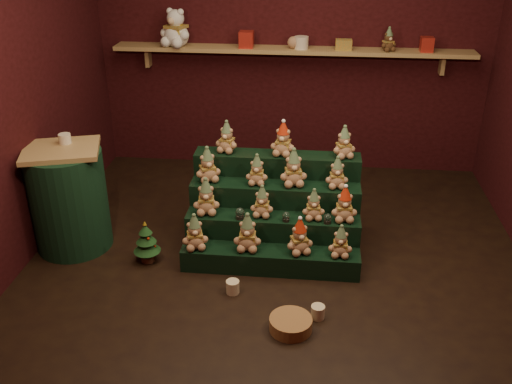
# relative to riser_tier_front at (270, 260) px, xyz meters

# --- Properties ---
(ground) EXTENTS (4.00, 4.00, 0.00)m
(ground) POSITION_rel_riser_tier_front_xyz_m (0.04, 0.10, -0.09)
(ground) COLOR black
(ground) RESTS_ON ground
(back_wall) EXTENTS (4.00, 0.10, 2.80)m
(back_wall) POSITION_rel_riser_tier_front_xyz_m (0.04, 2.15, 1.31)
(back_wall) COLOR black
(back_wall) RESTS_ON ground
(front_wall) EXTENTS (4.00, 0.10, 2.80)m
(front_wall) POSITION_rel_riser_tier_front_xyz_m (0.04, -1.95, 1.31)
(front_wall) COLOR black
(front_wall) RESTS_ON ground
(left_wall) EXTENTS (0.10, 4.00, 2.80)m
(left_wall) POSITION_rel_riser_tier_front_xyz_m (-2.01, 0.10, 1.31)
(left_wall) COLOR black
(left_wall) RESTS_ON ground
(back_shelf) EXTENTS (3.60, 0.26, 0.24)m
(back_shelf) POSITION_rel_riser_tier_front_xyz_m (0.04, 1.97, 1.20)
(back_shelf) COLOR #A98654
(back_shelf) RESTS_ON ground
(riser_tier_front) EXTENTS (1.40, 0.22, 0.18)m
(riser_tier_front) POSITION_rel_riser_tier_front_xyz_m (0.00, 0.00, 0.00)
(riser_tier_front) COLOR black
(riser_tier_front) RESTS_ON ground
(riser_tier_midfront) EXTENTS (1.40, 0.22, 0.36)m
(riser_tier_midfront) POSITION_rel_riser_tier_front_xyz_m (0.00, 0.22, 0.09)
(riser_tier_midfront) COLOR black
(riser_tier_midfront) RESTS_ON ground
(riser_tier_midback) EXTENTS (1.40, 0.22, 0.54)m
(riser_tier_midback) POSITION_rel_riser_tier_front_xyz_m (0.00, 0.44, 0.18)
(riser_tier_midback) COLOR black
(riser_tier_midback) RESTS_ON ground
(riser_tier_back) EXTENTS (1.40, 0.22, 0.72)m
(riser_tier_back) POSITION_rel_riser_tier_front_xyz_m (0.00, 0.66, 0.27)
(riser_tier_back) COLOR black
(riser_tier_back) RESTS_ON ground
(teddy_0) EXTENTS (0.25, 0.23, 0.29)m
(teddy_0) POSITION_rel_riser_tier_front_xyz_m (-0.59, -0.02, 0.23)
(teddy_0) COLOR tan
(teddy_0) RESTS_ON riser_tier_front
(teddy_1) EXTENTS (0.22, 0.20, 0.30)m
(teddy_1) POSITION_rel_riser_tier_front_xyz_m (-0.18, 0.01, 0.24)
(teddy_1) COLOR tan
(teddy_1) RESTS_ON riser_tier_front
(teddy_2) EXTENTS (0.26, 0.25, 0.29)m
(teddy_2) POSITION_rel_riser_tier_front_xyz_m (0.22, 0.00, 0.23)
(teddy_2) COLOR tan
(teddy_2) RESTS_ON riser_tier_front
(teddy_3) EXTENTS (0.18, 0.17, 0.25)m
(teddy_3) POSITION_rel_riser_tier_front_xyz_m (0.54, -0.01, 0.22)
(teddy_3) COLOR tan
(teddy_3) RESTS_ON riser_tier_front
(teddy_4) EXTENTS (0.24, 0.22, 0.30)m
(teddy_4) POSITION_rel_riser_tier_front_xyz_m (-0.54, 0.23, 0.42)
(teddy_4) COLOR tan
(teddy_4) RESTS_ON riser_tier_midfront
(teddy_5) EXTENTS (0.19, 0.18, 0.26)m
(teddy_5) POSITION_rel_riser_tier_front_xyz_m (-0.09, 0.23, 0.40)
(teddy_5) COLOR tan
(teddy_5) RESTS_ON riser_tier_midfront
(teddy_6) EXTENTS (0.20, 0.18, 0.25)m
(teddy_6) POSITION_rel_riser_tier_front_xyz_m (0.32, 0.23, 0.39)
(teddy_6) COLOR tan
(teddy_6) RESTS_ON riser_tier_midfront
(teddy_7) EXTENTS (0.22, 0.20, 0.28)m
(teddy_7) POSITION_rel_riser_tier_front_xyz_m (0.56, 0.23, 0.41)
(teddy_7) COLOR tan
(teddy_7) RESTS_ON riser_tier_midfront
(teddy_8) EXTENTS (0.27, 0.26, 0.29)m
(teddy_8) POSITION_rel_riser_tier_front_xyz_m (-0.56, 0.46, 0.60)
(teddy_8) COLOR tan
(teddy_8) RESTS_ON riser_tier_midback
(teddy_9) EXTENTS (0.18, 0.16, 0.25)m
(teddy_9) POSITION_rel_riser_tier_front_xyz_m (-0.15, 0.44, 0.58)
(teddy_9) COLOR tan
(teddy_9) RESTS_ON riser_tier_midback
(teddy_10) EXTENTS (0.26, 0.24, 0.31)m
(teddy_10) POSITION_rel_riser_tier_front_xyz_m (0.15, 0.45, 0.60)
(teddy_10) COLOR tan
(teddy_10) RESTS_ON riser_tier_midback
(teddy_11) EXTENTS (0.20, 0.18, 0.26)m
(teddy_11) POSITION_rel_riser_tier_front_xyz_m (0.50, 0.45, 0.58)
(teddy_11) COLOR tan
(teddy_11) RESTS_ON riser_tier_midback
(teddy_12) EXTENTS (0.22, 0.21, 0.26)m
(teddy_12) POSITION_rel_riser_tier_front_xyz_m (-0.43, 0.67, 0.76)
(teddy_12) COLOR tan
(teddy_12) RESTS_ON riser_tier_back
(teddy_13) EXTENTS (0.23, 0.21, 0.28)m
(teddy_13) POSITION_rel_riser_tier_front_xyz_m (0.05, 0.65, 0.77)
(teddy_13) COLOR tan
(teddy_13) RESTS_ON riser_tier_back
(teddy_14) EXTENTS (0.24, 0.23, 0.26)m
(teddy_14) POSITION_rel_riser_tier_front_xyz_m (0.55, 0.65, 0.76)
(teddy_14) COLOR tan
(teddy_14) RESTS_ON riser_tier_back
(snow_globe_a) EXTENTS (0.07, 0.07, 0.10)m
(snow_globe_a) POSITION_rel_riser_tier_front_xyz_m (-0.26, 0.16, 0.32)
(snow_globe_a) COLOR black
(snow_globe_a) RESTS_ON riser_tier_midfront
(snow_globe_b) EXTENTS (0.06, 0.06, 0.08)m
(snow_globe_b) POSITION_rel_riser_tier_front_xyz_m (0.11, 0.16, 0.31)
(snow_globe_b) COLOR black
(snow_globe_b) RESTS_ON riser_tier_midfront
(snow_globe_c) EXTENTS (0.06, 0.06, 0.08)m
(snow_globe_c) POSITION_rel_riser_tier_front_xyz_m (0.43, 0.16, 0.31)
(snow_globe_c) COLOR black
(snow_globe_c) RESTS_ON riser_tier_midfront
(side_table) EXTENTS (0.69, 0.63, 0.89)m
(side_table) POSITION_rel_riser_tier_front_xyz_m (-1.68, 0.20, 0.35)
(side_table) COLOR #A98654
(side_table) RESTS_ON ground
(table_ornament) EXTENTS (0.10, 0.10, 0.08)m
(table_ornament) POSITION_rel_riser_tier_front_xyz_m (-1.68, 0.30, 0.84)
(table_ornament) COLOR beige
(table_ornament) RESTS_ON side_table
(mini_christmas_tree) EXTENTS (0.22, 0.22, 0.37)m
(mini_christmas_tree) POSITION_rel_riser_tier_front_xyz_m (-1.00, 0.02, 0.09)
(mini_christmas_tree) COLOR #4A291A
(mini_christmas_tree) RESTS_ON ground
(mug_left) EXTENTS (0.10, 0.10, 0.10)m
(mug_left) POSITION_rel_riser_tier_front_xyz_m (-0.25, -0.33, -0.04)
(mug_left) COLOR beige
(mug_left) RESTS_ON ground
(mug_right) EXTENTS (0.10, 0.10, 0.10)m
(mug_right) POSITION_rel_riser_tier_front_xyz_m (0.38, -0.56, -0.04)
(mug_right) COLOR beige
(mug_right) RESTS_ON ground
(wicker_basket) EXTENTS (0.34, 0.34, 0.09)m
(wicker_basket) POSITION_rel_riser_tier_front_xyz_m (0.20, -0.70, -0.04)
(wicker_basket) COLOR #A86F43
(wicker_basket) RESTS_ON ground
(white_bear) EXTENTS (0.42, 0.40, 0.47)m
(white_bear) POSITION_rel_riser_tier_front_xyz_m (-1.12, 1.94, 1.46)
(white_bear) COLOR white
(white_bear) RESTS_ON back_shelf
(brown_bear) EXTENTS (0.21, 0.20, 0.22)m
(brown_bear) POSITION_rel_riser_tier_front_xyz_m (0.98, 1.94, 1.34)
(brown_bear) COLOR #54361C
(brown_bear) RESTS_ON back_shelf
(gift_tin_red_a) EXTENTS (0.14, 0.14, 0.16)m
(gift_tin_red_a) POSITION_rel_riser_tier_front_xyz_m (-0.41, 1.95, 1.31)
(gift_tin_red_a) COLOR #B1261B
(gift_tin_red_a) RESTS_ON back_shelf
(gift_tin_cream) EXTENTS (0.14, 0.14, 0.12)m
(gift_tin_cream) POSITION_rel_riser_tier_front_xyz_m (0.14, 1.95, 1.29)
(gift_tin_cream) COLOR beige
(gift_tin_cream) RESTS_ON back_shelf
(gift_tin_red_b) EXTENTS (0.12, 0.12, 0.14)m
(gift_tin_red_b) POSITION_rel_riser_tier_front_xyz_m (1.35, 1.95, 1.30)
(gift_tin_red_b) COLOR #B1261B
(gift_tin_red_b) RESTS_ON back_shelf
(shelf_plush_ball) EXTENTS (0.12, 0.12, 0.12)m
(shelf_plush_ball) POSITION_rel_riser_tier_front_xyz_m (0.06, 1.95, 1.29)
(shelf_plush_ball) COLOR tan
(shelf_plush_ball) RESTS_ON back_shelf
(scarf_gift_box) EXTENTS (0.16, 0.10, 0.10)m
(scarf_gift_box) POSITION_rel_riser_tier_front_xyz_m (0.55, 1.95, 1.28)
(scarf_gift_box) COLOR #C56F1B
(scarf_gift_box) RESTS_ON back_shelf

